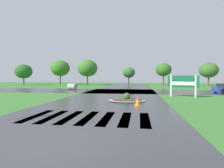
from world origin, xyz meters
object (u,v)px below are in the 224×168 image
(median_island, at_px, (127,100))
(drainage_pipe_stack, at_px, (72,87))
(traffic_cone, at_px, (138,102))
(estate_billboard, at_px, (183,83))

(median_island, distance_m, drainage_pipe_stack, 15.24)
(median_island, bearing_deg, drainage_pipe_stack, 127.52)
(median_island, distance_m, traffic_cone, 2.46)
(median_island, bearing_deg, estate_billboard, 36.24)
(drainage_pipe_stack, xyz_separation_m, traffic_cone, (10.17, -14.38, -0.17))
(estate_billboard, xyz_separation_m, drainage_pipe_stack, (-14.51, 8.25, -0.96))
(drainage_pipe_stack, relative_size, traffic_cone, 2.42)
(traffic_cone, bearing_deg, median_island, 111.19)
(estate_billboard, distance_m, traffic_cone, 7.59)
(median_island, height_order, drainage_pipe_stack, drainage_pipe_stack)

